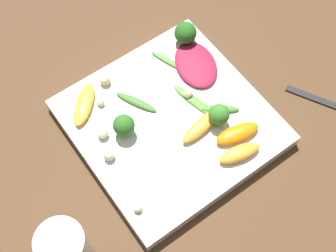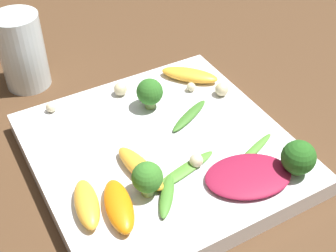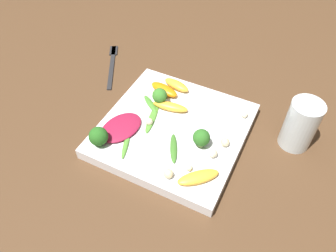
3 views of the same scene
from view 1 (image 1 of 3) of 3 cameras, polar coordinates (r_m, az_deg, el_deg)
The scene contains 21 objects.
ground_plane at distance 0.76m, azimuth 0.26°, elevation -0.04°, with size 2.40×2.40×0.00m, color #4C331E.
plate at distance 0.75m, azimuth 0.27°, elevation 0.41°, with size 0.29×0.29×0.03m.
drinking_glass at distance 0.65m, azimuth -12.21°, elevation -14.68°, with size 0.06×0.06×0.11m.
radicchio_leaf_0 at distance 0.79m, azimuth 3.41°, elevation 7.50°, with size 0.11×0.09×0.01m.
orange_segment_0 at distance 0.72m, azimuth 8.45°, elevation -0.91°, with size 0.04×0.08×0.02m.
orange_segment_1 at distance 0.72m, azimuth 4.06°, elevation -0.03°, with size 0.03×0.08×0.02m.
orange_segment_2 at distance 0.71m, azimuth 8.71°, elevation -3.30°, with size 0.04×0.07×0.02m.
orange_segment_3 at distance 0.75m, azimuth -10.19°, elevation 2.61°, with size 0.07×0.08×0.01m.
broccoli_floret_0 at distance 0.80m, azimuth 2.14°, elevation 11.25°, with size 0.04×0.04×0.04m.
broccoli_floret_1 at distance 0.71m, azimuth -5.41°, elevation 0.06°, with size 0.03×0.03×0.04m.
broccoli_floret_2 at distance 0.72m, azimuth 6.22°, elevation 1.37°, with size 0.03×0.03×0.04m.
arugula_sprig_0 at distance 0.75m, azimuth -3.88°, elevation 2.92°, with size 0.07×0.05×0.01m.
arugula_sprig_1 at distance 0.75m, azimuth 3.28°, elevation 3.08°, with size 0.09×0.04×0.00m.
arugula_sprig_2 at distance 0.79m, azimuth 0.31°, elevation 7.77°, with size 0.08×0.04×0.01m.
arugula_sprig_3 at distance 0.75m, azimuth 6.41°, elevation 2.08°, with size 0.05×0.06×0.01m.
macadamia_nut_0 at distance 0.68m, azimuth -3.72°, elevation -9.94°, with size 0.01×0.01×0.01m.
macadamia_nut_1 at distance 0.72m, azimuth -7.97°, elevation -0.91°, with size 0.02×0.02×0.02m.
macadamia_nut_2 at distance 0.71m, azimuth -7.04°, elevation -3.76°, with size 0.02×0.02×0.02m.
macadamia_nut_3 at distance 0.75m, azimuth -8.21°, elevation 2.84°, with size 0.01×0.01×0.01m.
macadamia_nut_4 at distance 0.75m, azimuth 2.44°, elevation 4.02°, with size 0.02×0.02×0.02m.
macadamia_nut_5 at distance 0.77m, azimuth -7.70°, elevation 5.59°, with size 0.02×0.02×0.02m.
Camera 1 is at (0.28, -0.21, 0.68)m, focal length 50.00 mm.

